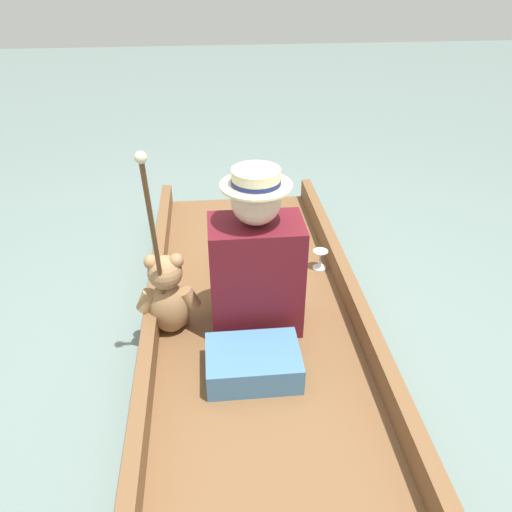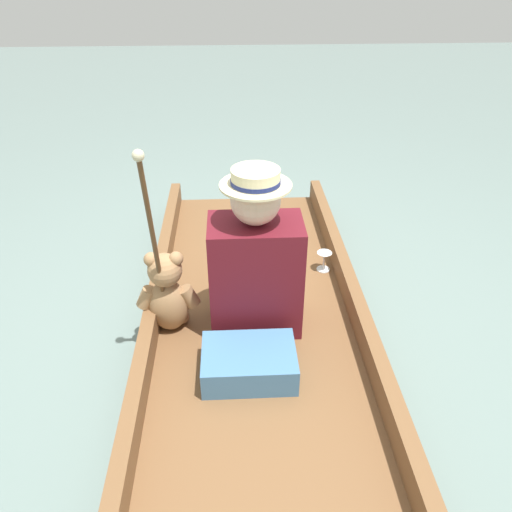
{
  "view_description": "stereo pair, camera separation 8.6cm",
  "coord_description": "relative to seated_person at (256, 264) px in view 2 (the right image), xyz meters",
  "views": [
    {
      "loc": [
        -0.18,
        -1.86,
        1.64
      ],
      "look_at": [
        0.0,
        0.0,
        0.45
      ],
      "focal_mm": 35.0,
      "sensor_mm": 36.0,
      "label": 1
    },
    {
      "loc": [
        -0.09,
        -1.86,
        1.64
      ],
      "look_at": [
        0.0,
        0.0,
        0.45
      ],
      "focal_mm": 35.0,
      "sensor_mm": 36.0,
      "label": 2
    }
  ],
  "objects": [
    {
      "name": "punt_boat",
      "position": [
        -0.0,
        -0.05,
        -0.32
      ],
      "size": [
        1.02,
        2.63,
        0.23
      ],
      "color": "brown",
      "rests_on": "ground_plane"
    },
    {
      "name": "seated_person",
      "position": [
        0.0,
        0.0,
        0.0
      ],
      "size": [
        0.41,
        0.77,
        0.78
      ],
      "rotation": [
        0.0,
        0.0,
        0.03
      ],
      "color": "white",
      "rests_on": "punt_boat"
    },
    {
      "name": "seat_cushion",
      "position": [
        -0.05,
        -0.41,
        -0.22
      ],
      "size": [
        0.39,
        0.27,
        0.13
      ],
      "color": "teal",
      "rests_on": "punt_boat"
    },
    {
      "name": "ground_plane",
      "position": [
        -0.0,
        -0.05,
        -0.38
      ],
      "size": [
        16.0,
        16.0,
        0.0
      ],
      "primitive_type": "plane",
      "color": "slate"
    },
    {
      "name": "teddy_bear",
      "position": [
        -0.4,
        -0.09,
        -0.09
      ],
      "size": [
        0.29,
        0.17,
        0.42
      ],
      "color": "#9E754C",
      "rests_on": "punt_boat"
    },
    {
      "name": "wine_glass",
      "position": [
        0.39,
        0.35,
        -0.2
      ],
      "size": [
        0.08,
        0.08,
        0.11
      ],
      "color": "silver",
      "rests_on": "punt_boat"
    },
    {
      "name": "walking_cane",
      "position": [
        -0.41,
        -0.2,
        0.26
      ],
      "size": [
        0.04,
        0.23,
        0.94
      ],
      "color": "brown",
      "rests_on": "punt_boat"
    }
  ]
}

